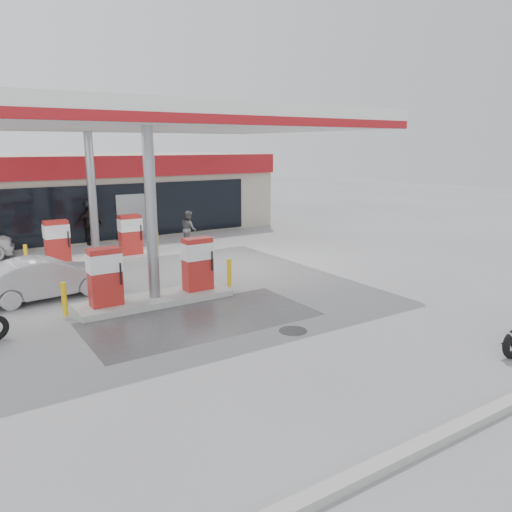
# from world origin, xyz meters

# --- Properties ---
(ground) EXTENTS (90.00, 90.00, 0.00)m
(ground) POSITION_xyz_m (0.00, 0.00, 0.00)
(ground) COLOR gray
(ground) RESTS_ON ground
(wet_patch) EXTENTS (6.00, 3.00, 0.00)m
(wet_patch) POSITION_xyz_m (0.50, 0.00, 0.00)
(wet_patch) COLOR #4C4C4F
(wet_patch) RESTS_ON ground
(drain_cover) EXTENTS (0.70, 0.70, 0.01)m
(drain_cover) POSITION_xyz_m (2.00, -2.00, 0.00)
(drain_cover) COLOR #38383A
(drain_cover) RESTS_ON ground
(kerb) EXTENTS (28.00, 0.25, 0.15)m
(kerb) POSITION_xyz_m (0.00, -7.00, 0.07)
(kerb) COLOR gray
(kerb) RESTS_ON ground
(store_building) EXTENTS (22.00, 8.22, 4.00)m
(store_building) POSITION_xyz_m (0.01, 15.94, 2.01)
(store_building) COLOR #ADA691
(store_building) RESTS_ON ground
(canopy) EXTENTS (16.00, 10.02, 5.51)m
(canopy) POSITION_xyz_m (0.00, 5.00, 5.27)
(canopy) COLOR silver
(canopy) RESTS_ON ground
(pump_island_near) EXTENTS (5.14, 1.30, 1.78)m
(pump_island_near) POSITION_xyz_m (0.00, 2.00, 0.71)
(pump_island_near) COLOR #9E9E99
(pump_island_near) RESTS_ON ground
(pump_island_far) EXTENTS (5.14, 1.30, 1.78)m
(pump_island_far) POSITION_xyz_m (0.00, 8.00, 0.71)
(pump_island_far) COLOR #9E9E99
(pump_island_far) RESTS_ON ground
(attendant) EXTENTS (0.73, 0.87, 1.61)m
(attendant) POSITION_xyz_m (4.45, 9.00, 0.81)
(attendant) COLOR #505054
(attendant) RESTS_ON ground
(hatchback_silver) EXTENTS (3.88, 1.70, 1.24)m
(hatchback_silver) POSITION_xyz_m (-2.54, 4.20, 0.62)
(hatchback_silver) COLOR #A1A2A8
(hatchback_silver) RESTS_ON ground
(parked_car_right) EXTENTS (3.87, 2.05, 1.04)m
(parked_car_right) POSITION_xyz_m (6.76, 13.30, 0.52)
(parked_car_right) COLOR #95989C
(parked_car_right) RESTS_ON ground
(biker_walking) EXTENTS (1.16, 0.58, 1.90)m
(biker_walking) POSITION_xyz_m (0.80, 11.80, 0.95)
(biker_walking) COLOR black
(biker_walking) RESTS_ON ground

